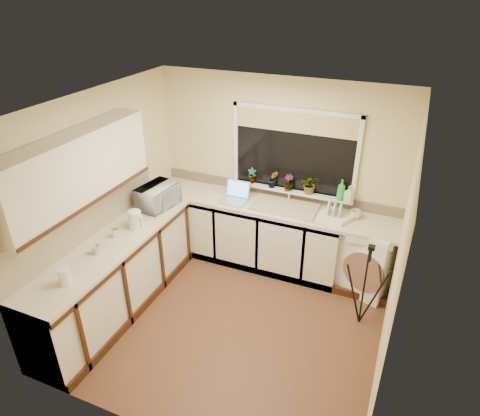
{
  "coord_description": "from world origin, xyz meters",
  "views": [
    {
      "loc": [
        1.51,
        -3.36,
        3.44
      ],
      "look_at": [
        -0.13,
        0.55,
        1.15
      ],
      "focal_mm": 31.97,
      "sensor_mm": 36.0,
      "label": 1
    }
  ],
  "objects_px": {
    "plant_a": "(252,176)",
    "cup_left": "(96,250)",
    "plant_c": "(289,183)",
    "plant_d": "(310,184)",
    "laptop": "(235,196)",
    "soap_bottle_clear": "(349,194)",
    "kettle": "(135,220)",
    "soap_bottle_green": "(341,190)",
    "cup_back": "(355,214)",
    "dish_rack": "(335,216)",
    "microwave": "(158,196)",
    "steel_jar": "(115,233)",
    "washing_machine": "(368,256)",
    "tripod": "(365,286)",
    "glass_jug": "(64,276)",
    "plant_b": "(273,179)"
  },
  "relations": [
    {
      "from": "plant_b",
      "to": "laptop",
      "type": "bearing_deg",
      "value": -149.34
    },
    {
      "from": "soap_bottle_green",
      "to": "cup_left",
      "type": "bearing_deg",
      "value": -138.1
    },
    {
      "from": "soap_bottle_green",
      "to": "cup_back",
      "type": "height_order",
      "value": "soap_bottle_green"
    },
    {
      "from": "glass_jug",
      "to": "plant_a",
      "type": "height_order",
      "value": "plant_a"
    },
    {
      "from": "dish_rack",
      "to": "laptop",
      "type": "bearing_deg",
      "value": -154.87
    },
    {
      "from": "washing_machine",
      "to": "cup_left",
      "type": "bearing_deg",
      "value": -128.31
    },
    {
      "from": "plant_d",
      "to": "cup_back",
      "type": "bearing_deg",
      "value": -14.08
    },
    {
      "from": "glass_jug",
      "to": "plant_b",
      "type": "distance_m",
      "value": 2.74
    },
    {
      "from": "plant_c",
      "to": "plant_d",
      "type": "bearing_deg",
      "value": 4.97
    },
    {
      "from": "washing_machine",
      "to": "plant_c",
      "type": "distance_m",
      "value": 1.33
    },
    {
      "from": "washing_machine",
      "to": "soap_bottle_clear",
      "type": "relative_size",
      "value": 4.34
    },
    {
      "from": "microwave",
      "to": "soap_bottle_clear",
      "type": "relative_size",
      "value": 2.49
    },
    {
      "from": "cup_left",
      "to": "glass_jug",
      "type": "bearing_deg",
      "value": -83.12
    },
    {
      "from": "glass_jug",
      "to": "cup_left",
      "type": "distance_m",
      "value": 0.52
    },
    {
      "from": "soap_bottle_green",
      "to": "washing_machine",
      "type": "bearing_deg",
      "value": -22.23
    },
    {
      "from": "tripod",
      "to": "microwave",
      "type": "bearing_deg",
      "value": -158.22
    },
    {
      "from": "plant_a",
      "to": "cup_back",
      "type": "height_order",
      "value": "plant_a"
    },
    {
      "from": "dish_rack",
      "to": "microwave",
      "type": "relative_size",
      "value": 0.68
    },
    {
      "from": "plant_a",
      "to": "cup_left",
      "type": "bearing_deg",
      "value": -116.73
    },
    {
      "from": "steel_jar",
      "to": "cup_back",
      "type": "height_order",
      "value": "cup_back"
    },
    {
      "from": "glass_jug",
      "to": "plant_a",
      "type": "bearing_deg",
      "value": 69.54
    },
    {
      "from": "plant_c",
      "to": "soap_bottle_green",
      "type": "distance_m",
      "value": 0.66
    },
    {
      "from": "laptop",
      "to": "soap_bottle_clear",
      "type": "xyz_separation_m",
      "value": [
        1.4,
        0.24,
        0.19
      ]
    },
    {
      "from": "kettle",
      "to": "cup_left",
      "type": "bearing_deg",
      "value": -96.85
    },
    {
      "from": "tripod",
      "to": "plant_b",
      "type": "height_order",
      "value": "plant_b"
    },
    {
      "from": "cup_back",
      "to": "steel_jar",
      "type": "bearing_deg",
      "value": -148.53
    },
    {
      "from": "dish_rack",
      "to": "soap_bottle_clear",
      "type": "relative_size",
      "value": 1.7
    },
    {
      "from": "steel_jar",
      "to": "soap_bottle_clear",
      "type": "bearing_deg",
      "value": 34.79
    },
    {
      "from": "plant_d",
      "to": "soap_bottle_clear",
      "type": "distance_m",
      "value": 0.49
    },
    {
      "from": "steel_jar",
      "to": "plant_a",
      "type": "relative_size",
      "value": 0.47
    },
    {
      "from": "plant_a",
      "to": "plant_c",
      "type": "bearing_deg",
      "value": -2.06
    },
    {
      "from": "glass_jug",
      "to": "steel_jar",
      "type": "xyz_separation_m",
      "value": [
        -0.08,
        0.86,
        -0.03
      ]
    },
    {
      "from": "cup_back",
      "to": "plant_d",
      "type": "bearing_deg",
      "value": 165.92
    },
    {
      "from": "laptop",
      "to": "soap_bottle_green",
      "type": "relative_size",
      "value": 1.32
    },
    {
      "from": "kettle",
      "to": "cup_left",
      "type": "xyz_separation_m",
      "value": [
        -0.07,
        -0.6,
        -0.06
      ]
    },
    {
      "from": "steel_jar",
      "to": "cup_back",
      "type": "relative_size",
      "value": 0.76
    },
    {
      "from": "laptop",
      "to": "cup_back",
      "type": "relative_size",
      "value": 2.59
    },
    {
      "from": "cup_left",
      "to": "plant_b",
      "type": "bearing_deg",
      "value": 56.61
    },
    {
      "from": "plant_a",
      "to": "cup_back",
      "type": "xyz_separation_m",
      "value": [
        1.38,
        -0.15,
        -0.2
      ]
    },
    {
      "from": "washing_machine",
      "to": "kettle",
      "type": "xyz_separation_m",
      "value": [
        -2.52,
        -1.15,
        0.56
      ]
    },
    {
      "from": "kettle",
      "to": "cup_back",
      "type": "distance_m",
      "value": 2.59
    },
    {
      "from": "laptop",
      "to": "plant_d",
      "type": "distance_m",
      "value": 0.97
    },
    {
      "from": "glass_jug",
      "to": "steel_jar",
      "type": "distance_m",
      "value": 0.86
    },
    {
      "from": "glass_jug",
      "to": "plant_a",
      "type": "distance_m",
      "value": 2.63
    },
    {
      "from": "plant_c",
      "to": "washing_machine",
      "type": "bearing_deg",
      "value": -9.36
    },
    {
      "from": "tripod",
      "to": "cup_left",
      "type": "height_order",
      "value": "tripod"
    },
    {
      "from": "tripod",
      "to": "plant_d",
      "type": "height_order",
      "value": "plant_d"
    },
    {
      "from": "kettle",
      "to": "cup_back",
      "type": "relative_size",
      "value": 1.55
    },
    {
      "from": "plant_b",
      "to": "plant_c",
      "type": "relative_size",
      "value": 1.09
    },
    {
      "from": "plant_c",
      "to": "plant_b",
      "type": "bearing_deg",
      "value": 178.98
    }
  ]
}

